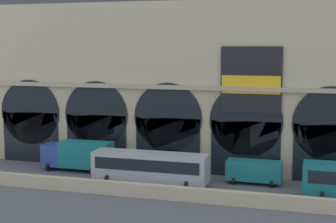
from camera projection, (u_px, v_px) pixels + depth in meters
The scene contains 6 objects.
ground_plane at pixel (153, 183), 49.10m from camera, with size 200.00×200.00×0.00m, color #54565B.
quay_parapet_wall at pixel (136, 190), 44.68m from camera, with size 90.00×0.70×1.18m, color #BCAD8C.
station_building at pixel (175, 73), 54.95m from camera, with size 50.10×5.44×20.92m.
box_truck_midwest at pixel (78, 155), 53.93m from camera, with size 7.50×2.91×3.12m.
bus_center at pixel (150, 167), 48.21m from camera, with size 11.00×3.25×3.10m.
van_mideast at pixel (254, 171), 48.88m from camera, with size 5.20×2.48×2.20m.
Camera 1 is at (15.11, -45.43, 12.98)m, focal length 54.96 mm.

